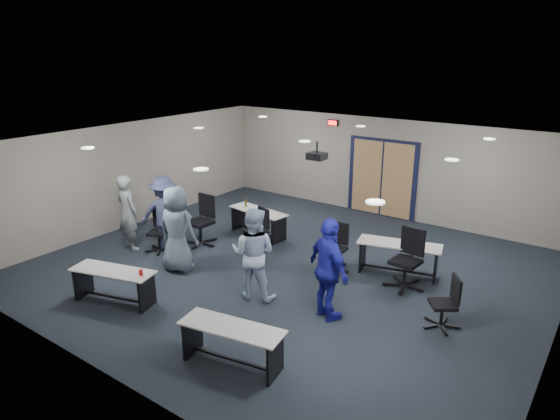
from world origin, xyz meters
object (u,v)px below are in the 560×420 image
Objects in this scene: chair_back_a at (200,221)px; chair_back_d at (406,259)px; table_back_right at (399,253)px; person_gray at (128,213)px; person_plaid at (177,229)px; table_back_left at (258,218)px; chair_loose_right at (443,302)px; person_back at (165,213)px; table_front_left at (114,280)px; chair_loose_left at (158,231)px; table_front_right at (232,339)px; person_navy at (329,270)px; chair_back_b at (256,230)px; chair_back_c at (334,248)px; person_lightblue at (253,254)px.

chair_back_a is 1.01× the size of chair_back_d.
table_back_right is 0.99× the size of person_gray.
chair_back_a is at bearing -73.80° from person_plaid.
chair_back_d is (4.09, -0.58, 0.14)m from table_back_left.
person_plaid is at bearing -84.11° from table_back_left.
chair_loose_right is 0.50× the size of person_plaid.
person_back reaches higher than table_back_left.
chair_loose_left is at bearing 103.86° from table_front_left.
chair_loose_left is (-5.32, -1.56, -0.10)m from chair_back_d.
table_front_right is 2.10m from person_navy.
person_back is (-6.36, -0.34, 0.41)m from chair_loose_right.
table_back_right is at bearing 6.56° from table_back_left.
chair_loose_right reaches higher than table_back_left.
chair_back_b is at bearing -141.27° from person_gray.
person_plaid is at bearing -45.97° from chair_loose_left.
table_back_left is at bearing -122.05° from person_gray.
table_front_left is 4.27m from table_back_left.
chair_loose_right is (5.19, 2.66, 0.02)m from table_front_left.
chair_back_d is at bearing 10.06° from chair_back_a.
chair_back_c is at bearing -35.90° from person_navy.
person_lightblue reaches higher than table_front_left.
table_back_left is at bearing 61.56° from chair_back_a.
person_back is (-1.08, 0.63, -0.04)m from person_plaid.
chair_loose_left is at bearing -117.44° from chair_back_a.
table_front_right is 1.39× the size of chair_back_a.
chair_back_b is (0.60, 3.44, 0.06)m from table_front_left.
person_plaid is at bearing -161.23° from table_back_right.
person_plaid is at bearing 29.31° from person_navy.
chair_back_b is 3.34m from person_navy.
chair_loose_right is (2.61, -0.92, -0.04)m from chair_back_c.
table_front_left is 1.71× the size of chair_loose_left.
person_lightblue reaches higher than chair_loose_left.
table_front_left is at bearing -146.22° from table_back_right.
person_navy reaches higher than chair_back_b.
person_plaid reaches higher than person_lightblue.
table_back_left is 0.96× the size of person_back.
table_front_left is 1.00× the size of table_back_left.
chair_loose_right is 0.53× the size of person_back.
chair_loose_right is at bearing -19.58° from chair_loose_left.
chair_loose_right is (6.40, 0.53, -0.03)m from chair_loose_left.
person_navy is at bearing -64.79° from chair_back_c.
person_navy reaches higher than chair_loose_right.
chair_back_d is 0.64× the size of person_navy.
person_navy is (1.51, 0.15, 0.03)m from person_lightblue.
table_front_left is 5.52m from chair_back_d.
chair_back_a is at bearing 11.62° from person_navy.
chair_back_a is 1.65m from person_gray.
table_back_left is 4.14m from chair_back_d.
person_navy is at bearing -10.45° from chair_back_b.
person_back is (-1.77, -1.13, 0.37)m from chair_back_b.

